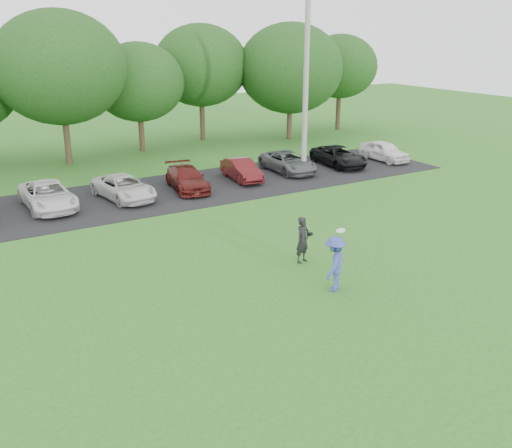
{
  "coord_description": "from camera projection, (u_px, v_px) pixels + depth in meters",
  "views": [
    {
      "loc": [
        -9.31,
        -12.19,
        7.62
      ],
      "look_at": [
        0.0,
        3.5,
        1.3
      ],
      "focal_mm": 40.0,
      "sensor_mm": 36.0,
      "label": 1
    }
  ],
  "objects": [
    {
      "name": "parked_cars",
      "position": [
        167.0,
        180.0,
        27.61
      ],
      "size": [
        30.27,
        4.54,
        1.21
      ],
      "color": "silver",
      "rests_on": "parking_lot"
    },
    {
      "name": "camera_bystander",
      "position": [
        303.0,
        240.0,
        19.26
      ],
      "size": [
        0.68,
        0.54,
        1.61
      ],
      "color": "black",
      "rests_on": "ground"
    },
    {
      "name": "frisbee_player",
      "position": [
        335.0,
        264.0,
        17.18
      ],
      "size": [
        1.28,
        1.18,
        1.93
      ],
      "color": "#3B47A6",
      "rests_on": "ground"
    },
    {
      "name": "parking_lot",
      "position": [
        156.0,
        194.0,
        27.45
      ],
      "size": [
        32.0,
        6.5,
        0.03
      ],
      "primitive_type": "cube",
      "color": "black",
      "rests_on": "ground"
    },
    {
      "name": "ground",
      "position": [
        316.0,
        299.0,
        16.89
      ],
      "size": [
        100.0,
        100.0,
        0.0
      ],
      "primitive_type": "plane",
      "color": "#25681D",
      "rests_on": "ground"
    },
    {
      "name": "utility_pole",
      "position": [
        306.0,
        86.0,
        29.49
      ],
      "size": [
        0.28,
        0.28,
        9.49
      ],
      "primitive_type": "cylinder",
      "color": "gray",
      "rests_on": "ground"
    },
    {
      "name": "tree_row",
      "position": [
        115.0,
        74.0,
        34.5
      ],
      "size": [
        42.39,
        9.85,
        8.64
      ],
      "color": "#38281C",
      "rests_on": "ground"
    }
  ]
}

